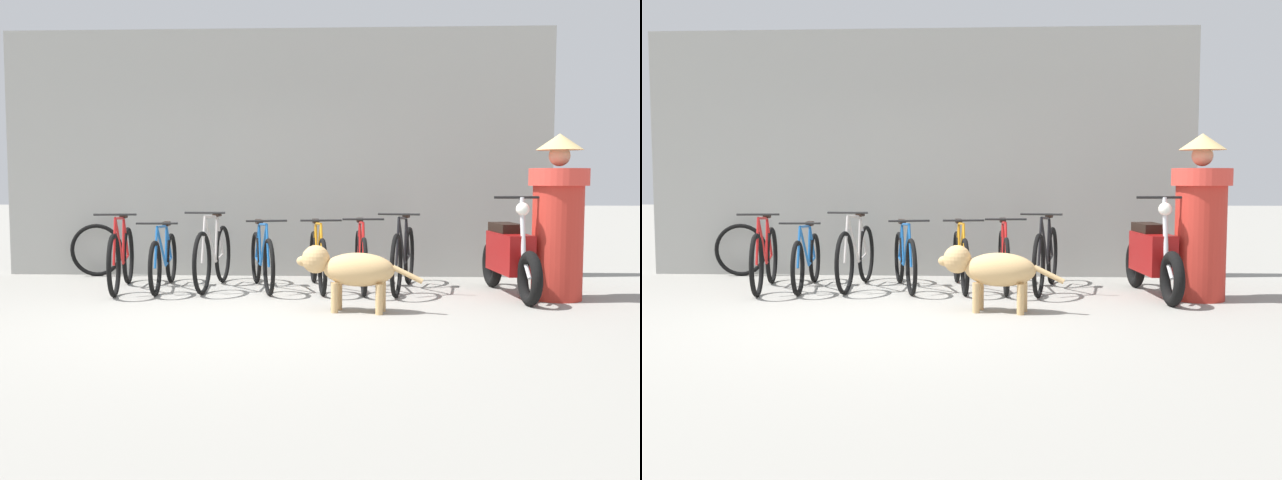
% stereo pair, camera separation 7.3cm
% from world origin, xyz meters
% --- Properties ---
extents(ground_plane, '(60.00, 60.00, 0.00)m').
position_xyz_m(ground_plane, '(0.00, 0.00, 0.00)').
color(ground_plane, gray).
extents(shop_wall_back, '(7.17, 0.20, 3.22)m').
position_xyz_m(shop_wall_back, '(0.00, 3.21, 1.61)').
color(shop_wall_back, gray).
rests_on(shop_wall_back, ground).
extents(bicycle_0, '(0.46, 1.74, 0.90)m').
position_xyz_m(bicycle_0, '(-1.64, 1.76, 0.37)').
color(bicycle_0, black).
rests_on(bicycle_0, ground).
extents(bicycle_1, '(0.46, 1.70, 0.80)m').
position_xyz_m(bicycle_1, '(-1.18, 1.88, 0.33)').
color(bicycle_1, black).
rests_on(bicycle_1, ground).
extents(bicycle_2, '(0.46, 1.71, 0.91)m').
position_xyz_m(bicycle_2, '(-0.62, 1.97, 0.37)').
color(bicycle_2, black).
rests_on(bicycle_2, ground).
extents(bicycle_3, '(0.56, 1.61, 0.83)m').
position_xyz_m(bicycle_3, '(-0.03, 1.93, 0.34)').
color(bicycle_3, black).
rests_on(bicycle_3, ground).
extents(bicycle_4, '(0.46, 1.71, 0.83)m').
position_xyz_m(bicycle_4, '(0.61, 1.98, 0.34)').
color(bicycle_4, black).
rests_on(bicycle_4, ground).
extents(bicycle_5, '(0.46, 1.71, 0.85)m').
position_xyz_m(bicycle_5, '(1.11, 1.95, 0.35)').
color(bicycle_5, black).
rests_on(bicycle_5, ground).
extents(bicycle_6, '(0.50, 1.77, 0.91)m').
position_xyz_m(bicycle_6, '(1.60, 1.89, 0.37)').
color(bicycle_6, black).
rests_on(bicycle_6, ground).
extents(motorcycle, '(0.58, 1.90, 1.10)m').
position_xyz_m(motorcycle, '(2.74, 1.55, 0.43)').
color(motorcycle, black).
rests_on(motorcycle, ground).
extents(stray_dog, '(1.23, 0.46, 0.64)m').
position_xyz_m(stray_dog, '(0.99, 0.47, 0.42)').
color(stray_dog, tan).
rests_on(stray_dog, ground).
extents(person_in_robes, '(0.76, 0.76, 1.75)m').
position_xyz_m(person_in_robes, '(3.18, 1.32, 0.87)').
color(person_in_robes, '#B72D23').
rests_on(person_in_robes, ground).
extents(spare_tire_left, '(0.69, 0.11, 0.69)m').
position_xyz_m(spare_tire_left, '(-2.35, 2.96, 0.35)').
color(spare_tire_left, black).
rests_on(spare_tire_left, ground).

